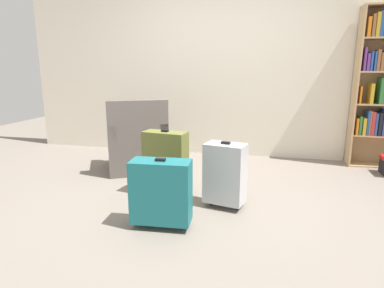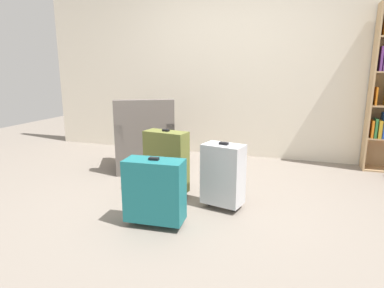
{
  "view_description": "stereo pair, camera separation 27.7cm",
  "coord_description": "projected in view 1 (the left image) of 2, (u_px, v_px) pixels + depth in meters",
  "views": [
    {
      "loc": [
        0.68,
        -2.85,
        1.25
      ],
      "look_at": [
        -0.0,
        0.1,
        0.55
      ],
      "focal_mm": 30.61,
      "sensor_mm": 36.0,
      "label": 1
    },
    {
      "loc": [
        0.94,
        -2.78,
        1.25
      ],
      "look_at": [
        -0.0,
        0.1,
        0.55
      ],
      "focal_mm": 30.61,
      "sensor_mm": 36.0,
      "label": 2
    }
  ],
  "objects": [
    {
      "name": "mug",
      "position": [
        171.0,
        171.0,
        3.95
      ],
      "size": [
        0.12,
        0.08,
        0.1
      ],
      "color": "#1959A5",
      "rests_on": "ground"
    },
    {
      "name": "suitcase_olive",
      "position": [
        166.0,
        162.0,
        3.22
      ],
      "size": [
        0.45,
        0.25,
        0.68
      ],
      "color": "brown",
      "rests_on": "ground"
    },
    {
      "name": "ground_plane",
      "position": [
        190.0,
        202.0,
        3.14
      ],
      "size": [
        10.27,
        10.27,
        0.0
      ],
      "primitive_type": "plane",
      "color": "slate"
    },
    {
      "name": "suitcase_silver",
      "position": [
        225.0,
        173.0,
        2.97
      ],
      "size": [
        0.4,
        0.29,
        0.62
      ],
      "color": "#B7BABF",
      "rests_on": "ground"
    },
    {
      "name": "armchair",
      "position": [
        137.0,
        145.0,
        4.1
      ],
      "size": [
        0.94,
        0.94,
        0.9
      ],
      "color": "#59514C",
      "rests_on": "ground"
    },
    {
      "name": "back_wall",
      "position": [
        220.0,
        65.0,
        4.68
      ],
      "size": [
        5.87,
        0.1,
        2.6
      ],
      "primitive_type": "cube",
      "color": "beige",
      "rests_on": "ground"
    },
    {
      "name": "suitcase_teal",
      "position": [
        161.0,
        192.0,
        2.59
      ],
      "size": [
        0.49,
        0.25,
        0.57
      ],
      "color": "#19666B",
      "rests_on": "ground"
    }
  ]
}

